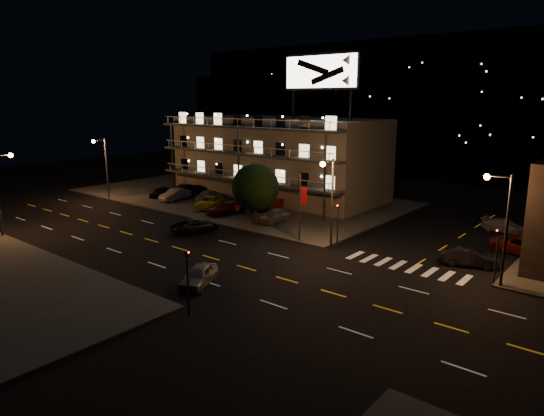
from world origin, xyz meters
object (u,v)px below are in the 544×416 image
Objects in this scene: lot_car_4 at (275,215)px; lot_car_7 at (210,196)px; tree at (255,189)px; lot_car_2 at (209,202)px; side_car_0 at (470,258)px; road_car_east at (199,276)px; road_car_west at (196,225)px.

lot_car_7 is at bearing 163.50° from lot_car_4.
tree reaches higher than lot_car_2.
side_car_0 is (20.43, -0.77, -0.15)m from lot_car_4.
lot_car_7 reaches higher than lot_car_2.
tree is at bearing 93.25° from road_car_east.
tree is 1.53× the size of lot_car_4.
side_car_0 is 0.90× the size of road_car_west.
side_car_0 is 25.34m from road_car_west.
road_car_west is at bearing -117.68° from tree.
tree is 21.71m from side_car_0.
lot_car_7 is at bearing 63.77° from side_car_0.
tree is 3.78m from lot_car_4.
side_car_0 reaches higher than road_car_east.
tree is at bearing -120.30° from lot_car_4.
road_car_east is (-13.57, -16.28, -0.00)m from side_car_0.
side_car_0 is (21.44, 1.19, -3.22)m from tree.
road_car_west is (-10.83, 9.44, -0.04)m from road_car_east.
road_car_east is (19.95, -20.15, -0.16)m from lot_car_7.
road_car_west is (6.41, -7.92, -0.17)m from lot_car_2.
road_car_east is (17.24, -17.36, -0.13)m from lot_car_2.
tree reaches higher than lot_car_7.
road_car_east is at bearing 149.97° from road_car_west.
road_car_west is (9.12, -10.71, -0.20)m from lot_car_7.
lot_car_4 is (1.01, 1.96, -3.07)m from tree.
side_car_0 is 21.19m from road_car_east.
road_car_east is 0.86× the size of road_car_west.
tree is 13.45m from lot_car_7.
lot_car_7 is 1.19× the size of road_car_east.
road_car_east is at bearing -71.21° from lot_car_4.
lot_car_7 is at bearing 157.24° from tree.
lot_car_4 reaches higher than road_car_west.
road_car_west is at bearing -74.42° from lot_car_2.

